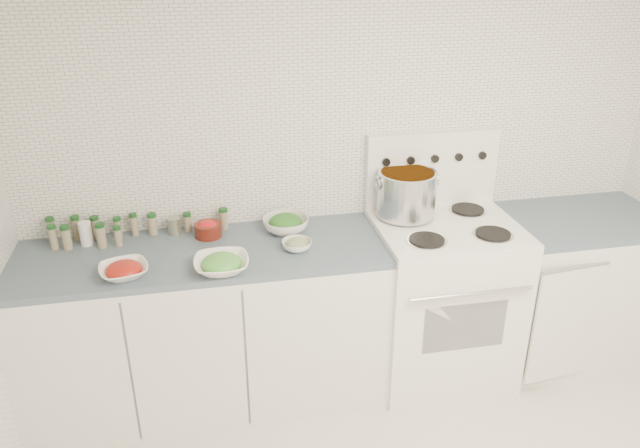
% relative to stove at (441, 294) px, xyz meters
% --- Properties ---
extents(room_walls, '(3.54, 3.04, 2.52)m').
position_rel_stove_xyz_m(room_walls, '(-0.48, -1.19, 1.06)').
color(room_walls, white).
rests_on(room_walls, ground).
extents(counter_left, '(1.85, 0.62, 0.90)m').
position_rel_stove_xyz_m(counter_left, '(-1.30, 0.00, -0.05)').
color(counter_left, white).
rests_on(counter_left, ground).
extents(stove, '(0.76, 0.70, 1.36)m').
position_rel_stove_xyz_m(stove, '(0.00, 0.00, 0.00)').
color(stove, white).
rests_on(stove, ground).
extents(counter_right, '(0.89, 0.67, 0.90)m').
position_rel_stove_xyz_m(counter_right, '(0.82, 0.00, -0.05)').
color(counter_right, white).
rests_on(counter_right, ground).
extents(stock_pot, '(0.34, 0.32, 0.24)m').
position_rel_stove_xyz_m(stock_pot, '(-0.19, 0.15, 0.58)').
color(stock_pot, silver).
rests_on(stock_pot, stove).
extents(bowl_tomato, '(0.26, 0.26, 0.07)m').
position_rel_stove_xyz_m(bowl_tomato, '(-1.66, -0.18, 0.44)').
color(bowl_tomato, white).
rests_on(bowl_tomato, counter_left).
extents(bowl_snowpea, '(0.26, 0.26, 0.09)m').
position_rel_stove_xyz_m(bowl_snowpea, '(-1.21, -0.22, 0.44)').
color(bowl_snowpea, white).
rests_on(bowl_snowpea, counter_left).
extents(bowl_broccoli, '(0.32, 0.32, 0.10)m').
position_rel_stove_xyz_m(bowl_broccoli, '(-0.85, 0.15, 0.45)').
color(bowl_broccoli, white).
rests_on(bowl_broccoli, counter_left).
extents(bowl_zucchini, '(0.18, 0.18, 0.06)m').
position_rel_stove_xyz_m(bowl_zucchini, '(-0.83, -0.07, 0.43)').
color(bowl_zucchini, white).
rests_on(bowl_zucchini, counter_left).
extents(bowl_pepper, '(0.14, 0.14, 0.09)m').
position_rel_stove_xyz_m(bowl_pepper, '(-1.26, 0.17, 0.45)').
color(bowl_pepper, '#53170E').
rests_on(bowl_pepper, counter_left).
extents(salt_canister, '(0.08, 0.08, 0.13)m').
position_rel_stove_xyz_m(salt_canister, '(-1.87, 0.20, 0.47)').
color(salt_canister, white).
rests_on(salt_canister, counter_left).
extents(tin_can, '(0.08, 0.08, 0.09)m').
position_rel_stove_xyz_m(tin_can, '(-1.43, 0.24, 0.45)').
color(tin_can, gray).
rests_on(tin_can, counter_left).
extents(spice_cluster, '(0.92, 0.16, 0.14)m').
position_rel_stove_xyz_m(spice_cluster, '(-1.74, 0.23, 0.47)').
color(spice_cluster, gray).
rests_on(spice_cluster, counter_left).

